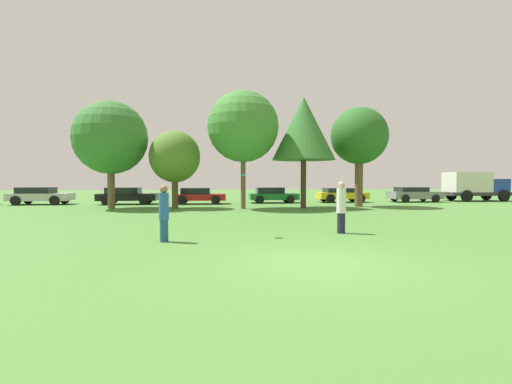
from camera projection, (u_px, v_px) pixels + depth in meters
The scene contains 16 objects.
ground_plane at pixel (320, 264), 8.30m from camera, with size 120.00×120.00×0.00m, color #477A33.
person_thrower at pixel (164, 212), 11.18m from camera, with size 0.30×0.30×1.72m.
person_catcher at pixel (341, 207), 12.95m from camera, with size 0.33×0.33×1.81m.
frisbee at pixel (242, 175), 12.22m from camera, with size 0.29×0.29×0.03m.
tree_0 at pixel (110, 138), 23.65m from camera, with size 4.67×4.67×6.88m.
tree_1 at pixel (175, 157), 23.96m from camera, with size 3.26×3.26×5.03m.
tree_2 at pixel (243, 127), 23.51m from camera, with size 4.53×4.53×7.50m.
tree_3 at pixel (304, 129), 24.19m from camera, with size 4.13×4.13×7.28m.
tree_4 at pixel (359, 137), 25.41m from camera, with size 3.88×3.88×6.82m.
parked_car_silver at pixel (40, 195), 27.66m from camera, with size 4.33×2.09×1.29m.
parked_car_black at pixel (127, 195), 27.97m from camera, with size 4.36×2.14×1.27m.
parked_car_red at pixel (198, 195), 28.30m from camera, with size 3.98×2.00×1.23m.
parked_car_green at pixel (272, 195), 29.64m from camera, with size 3.89×2.11×1.24m.
parked_car_yellow at pixel (341, 194), 30.42m from camera, with size 4.05×2.14×1.17m.
parked_car_grey at pixel (414, 194), 30.80m from camera, with size 4.18×2.08×1.23m.
delivery_truck_blue at pixel (474, 185), 32.16m from camera, with size 5.46×2.39×2.49m.
Camera 1 is at (-2.48, -7.99, 1.90)m, focal length 26.02 mm.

